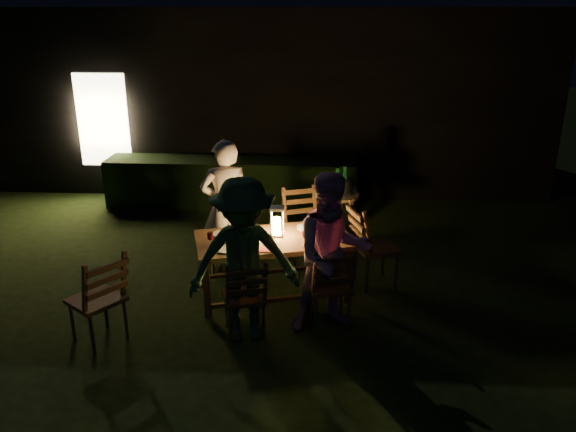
# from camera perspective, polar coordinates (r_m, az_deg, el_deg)

# --- Properties ---
(garden_envelope) EXTENTS (40.00, 40.00, 3.20)m
(garden_envelope) POSITION_cam_1_polar(r_m,az_deg,el_deg) (11.62, -1.60, 12.42)
(garden_envelope) COLOR black
(garden_envelope) RESTS_ON ground
(dining_table) EXTENTS (1.92, 1.31, 0.73)m
(dining_table) POSITION_cam_1_polar(r_m,az_deg,el_deg) (6.41, -1.47, -2.82)
(dining_table) COLOR #51301B
(dining_table) RESTS_ON ground
(chair_near_left) EXTENTS (0.53, 0.55, 0.92)m
(chair_near_left) POSITION_cam_1_polar(r_m,az_deg,el_deg) (5.83, -4.42, -9.49)
(chair_near_left) COLOR #51301B
(chair_near_left) RESTS_ON ground
(chair_near_right) EXTENTS (0.52, 0.55, 0.97)m
(chair_near_right) POSITION_cam_1_polar(r_m,az_deg,el_deg) (5.99, 4.22, -8.47)
(chair_near_right) COLOR #51301B
(chair_near_right) RESTS_ON ground
(chair_far_left) EXTENTS (0.53, 0.56, 1.01)m
(chair_far_left) POSITION_cam_1_polar(r_m,az_deg,el_deg) (7.19, -6.11, -3.29)
(chair_far_left) COLOR #51301B
(chair_far_left) RESTS_ON ground
(chair_far_right) EXTENTS (0.61, 0.63, 1.04)m
(chair_far_right) POSITION_cam_1_polar(r_m,az_deg,el_deg) (7.34, 1.64, -2.60)
(chair_far_right) COLOR #51301B
(chair_far_right) RESTS_ON ground
(chair_end) EXTENTS (0.64, 0.62, 1.08)m
(chair_end) POSITION_cam_1_polar(r_m,az_deg,el_deg) (6.85, 8.72, -4.47)
(chair_end) COLOR #51301B
(chair_end) RESTS_ON ground
(chair_spare) EXTENTS (0.67, 0.66, 1.03)m
(chair_spare) POSITION_cam_1_polar(r_m,az_deg,el_deg) (5.97, -18.62, -9.47)
(chair_spare) COLOR #51301B
(chair_spare) RESTS_ON ground
(person_house_side) EXTENTS (0.71, 0.56, 1.71)m
(person_house_side) POSITION_cam_1_polar(r_m,az_deg,el_deg) (7.04, -6.33, 0.95)
(person_house_side) COLOR silver
(person_house_side) RESTS_ON ground
(person_opp_right) EXTENTS (0.96, 0.84, 1.69)m
(person_opp_right) POSITION_cam_1_polar(r_m,az_deg,el_deg) (5.70, 4.51, -3.85)
(person_opp_right) COLOR #CE8EB9
(person_opp_right) RESTS_ON ground
(person_opp_left) EXTENTS (1.23, 0.91, 1.70)m
(person_opp_left) POSITION_cam_1_polar(r_m,az_deg,el_deg) (5.52, -4.51, -4.58)
(person_opp_left) COLOR #2B562F
(person_opp_left) RESTS_ON ground
(lantern) EXTENTS (0.16, 0.16, 0.35)m
(lantern) POSITION_cam_1_polar(r_m,az_deg,el_deg) (6.38, -1.13, -0.72)
(lantern) COLOR white
(lantern) RESTS_ON dining_table
(plate_far_left) EXTENTS (0.25, 0.25, 0.01)m
(plate_far_left) POSITION_cam_1_polar(r_m,az_deg,el_deg) (6.51, -6.60, -1.82)
(plate_far_left) COLOR white
(plate_far_left) RESTS_ON dining_table
(plate_near_left) EXTENTS (0.25, 0.25, 0.01)m
(plate_near_left) POSITION_cam_1_polar(r_m,az_deg,el_deg) (6.11, -6.18, -3.34)
(plate_near_left) COLOR white
(plate_near_left) RESTS_ON dining_table
(plate_far_right) EXTENTS (0.25, 0.25, 0.01)m
(plate_far_right) POSITION_cam_1_polar(r_m,az_deg,el_deg) (6.67, 1.97, -1.15)
(plate_far_right) COLOR white
(plate_far_right) RESTS_ON dining_table
(plate_near_right) EXTENTS (0.25, 0.25, 0.01)m
(plate_near_right) POSITION_cam_1_polar(r_m,az_deg,el_deg) (6.27, 2.94, -2.59)
(plate_near_right) COLOR white
(plate_near_right) RESTS_ON dining_table
(wineglass_a) EXTENTS (0.06, 0.06, 0.18)m
(wineglass_a) POSITION_cam_1_polar(r_m,az_deg,el_deg) (6.56, -4.51, -0.81)
(wineglass_a) COLOR #59070F
(wineglass_a) RESTS_ON dining_table
(wineglass_b) EXTENTS (0.06, 0.06, 0.18)m
(wineglass_b) POSITION_cam_1_polar(r_m,az_deg,el_deg) (6.16, -7.88, -2.41)
(wineglass_b) COLOR #59070F
(wineglass_b) RESTS_ON dining_table
(wineglass_c) EXTENTS (0.06, 0.06, 0.18)m
(wineglass_c) POSITION_cam_1_polar(r_m,az_deg,el_deg) (6.15, 1.75, -2.22)
(wineglass_c) COLOR #59070F
(wineglass_c) RESTS_ON dining_table
(wineglass_d) EXTENTS (0.06, 0.06, 0.18)m
(wineglass_d) POSITION_cam_1_polar(r_m,az_deg,el_deg) (6.64, 3.49, -0.51)
(wineglass_d) COLOR #59070F
(wineglass_d) RESTS_ON dining_table
(wineglass_e) EXTENTS (0.06, 0.06, 0.18)m
(wineglass_e) POSITION_cam_1_polar(r_m,az_deg,el_deg) (6.06, -1.89, -2.60)
(wineglass_e) COLOR silver
(wineglass_e) RESTS_ON dining_table
(bottle_table) EXTENTS (0.07, 0.07, 0.28)m
(bottle_table) POSITION_cam_1_polar(r_m,az_deg,el_deg) (6.29, -3.73, -1.23)
(bottle_table) COLOR #0F471E
(bottle_table) RESTS_ON dining_table
(napkin_left) EXTENTS (0.18, 0.14, 0.01)m
(napkin_left) POSITION_cam_1_polar(r_m,az_deg,el_deg) (6.06, -2.31, -3.42)
(napkin_left) COLOR red
(napkin_left) RESTS_ON dining_table
(napkin_right) EXTENTS (0.18, 0.14, 0.01)m
(napkin_right) POSITION_cam_1_polar(r_m,az_deg,el_deg) (6.23, 4.02, -2.80)
(napkin_right) COLOR red
(napkin_right) RESTS_ON dining_table
(phone) EXTENTS (0.14, 0.07, 0.01)m
(phone) POSITION_cam_1_polar(r_m,az_deg,el_deg) (6.03, -6.76, -3.72)
(phone) COLOR black
(phone) RESTS_ON dining_table
(side_table) EXTENTS (0.53, 0.53, 0.71)m
(side_table) POSITION_cam_1_polar(r_m,az_deg,el_deg) (7.99, 5.36, 1.64)
(side_table) COLOR olive
(side_table) RESTS_ON ground
(ice_bucket) EXTENTS (0.30, 0.30, 0.22)m
(ice_bucket) POSITION_cam_1_polar(r_m,az_deg,el_deg) (7.93, 5.40, 2.96)
(ice_bucket) COLOR #A5A8AD
(ice_bucket) RESTS_ON side_table
(bottle_bucket_a) EXTENTS (0.07, 0.07, 0.32)m
(bottle_bucket_a) POSITION_cam_1_polar(r_m,az_deg,el_deg) (7.88, 5.06, 3.23)
(bottle_bucket_a) COLOR #0F471E
(bottle_bucket_a) RESTS_ON side_table
(bottle_bucket_b) EXTENTS (0.07, 0.07, 0.32)m
(bottle_bucket_b) POSITION_cam_1_polar(r_m,az_deg,el_deg) (7.96, 5.77, 3.38)
(bottle_bucket_b) COLOR #0F471E
(bottle_bucket_b) RESTS_ON side_table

